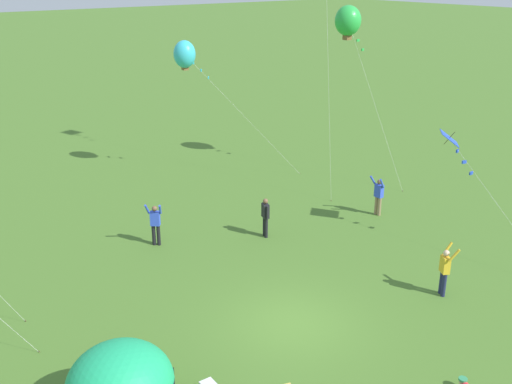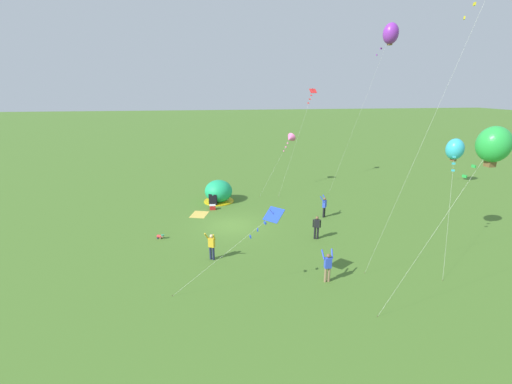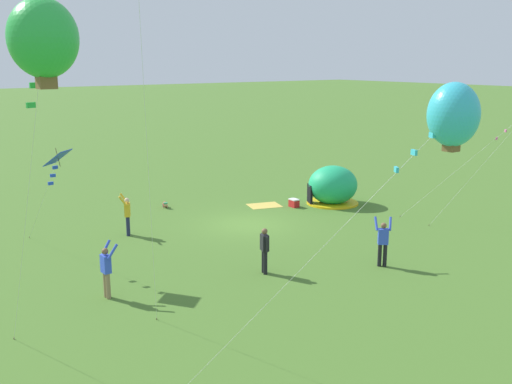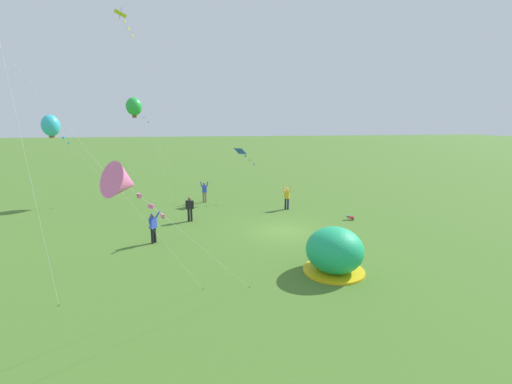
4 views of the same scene
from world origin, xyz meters
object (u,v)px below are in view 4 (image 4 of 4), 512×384
(person_center_field, at_px, (204,191))
(kite_blue, at_px, (243,153))
(kite_yellow, at_px, (123,20))
(kite_pink, at_px, (124,183))
(person_flying_kite, at_px, (287,197))
(kite_green, at_px, (134,106))
(person_arms_raised, at_px, (153,226))
(cooler_box, at_px, (329,249))
(person_strolling, at_px, (190,208))
(toddler_crawling, at_px, (350,217))
(kite_cyan, at_px, (51,126))
(popup_tent, at_px, (335,251))

(person_center_field, height_order, kite_blue, kite_blue)
(kite_yellow, height_order, kite_blue, kite_yellow)
(person_center_field, relative_size, kite_pink, 0.33)
(person_flying_kite, distance_m, kite_green, 15.60)
(person_flying_kite, xyz_separation_m, person_arms_raised, (-6.12, 9.53, 0.00))
(cooler_box, xyz_separation_m, person_strolling, (7.37, 7.21, 0.74))
(cooler_box, bearing_deg, toddler_crawling, -34.63)
(person_flying_kite, relative_size, person_center_field, 1.00)
(person_arms_raised, bearing_deg, cooler_box, -109.56)
(person_flying_kite, relative_size, kite_cyan, 0.26)
(toddler_crawling, xyz_separation_m, person_center_field, (7.30, 9.90, 0.82))
(person_arms_raised, relative_size, kite_green, 0.21)
(kite_blue, bearing_deg, kite_cyan, 108.36)
(person_center_field, bearing_deg, person_flying_kite, -119.50)
(kite_green, bearing_deg, person_strolling, -152.68)
(cooler_box, distance_m, person_strolling, 10.34)
(kite_pink, bearing_deg, cooler_box, -52.05)
(person_strolling, relative_size, person_flying_kite, 0.91)
(person_arms_raised, height_order, kite_blue, kite_blue)
(person_arms_raised, relative_size, kite_cyan, 0.26)
(cooler_box, bearing_deg, kite_blue, 11.15)
(toddler_crawling, distance_m, person_flying_kite, 5.25)
(person_arms_raised, bearing_deg, toddler_crawling, -79.71)
(kite_green, distance_m, kite_blue, 10.42)
(kite_green, bearing_deg, kite_cyan, 150.49)
(cooler_box, distance_m, kite_pink, 12.08)
(person_flying_kite, bearing_deg, popup_tent, 175.22)
(person_arms_raised, relative_size, kite_yellow, 0.12)
(person_flying_kite, bearing_deg, cooler_box, 178.11)
(person_strolling, relative_size, kite_cyan, 0.24)
(kite_pink, bearing_deg, popup_tent, -60.18)
(person_arms_raised, height_order, kite_cyan, kite_cyan)
(person_strolling, distance_m, kite_blue, 8.11)
(kite_yellow, relative_size, kite_cyan, 2.14)
(popup_tent, height_order, toddler_crawling, popup_tent)
(kite_yellow, bearing_deg, toddler_crawling, -118.70)
(toddler_crawling, relative_size, kite_green, 0.06)
(kite_cyan, bearing_deg, popup_tent, -125.77)
(kite_pink, bearing_deg, person_strolling, -5.91)
(kite_cyan, xyz_separation_m, kite_pink, (-15.61, -7.28, -1.33))
(person_arms_raised, distance_m, kite_green, 14.99)
(person_flying_kite, xyz_separation_m, kite_pink, (-16.15, 8.98, 4.22))
(popup_tent, relative_size, kite_pink, 0.48)
(kite_green, relative_size, kite_yellow, 0.57)
(popup_tent, xyz_separation_m, person_flying_kite, (11.56, -0.97, 0.00))
(popup_tent, bearing_deg, kite_blue, 7.23)
(person_strolling, relative_size, kite_yellow, 0.11)
(person_flying_kite, bearing_deg, kite_yellow, 68.08)
(person_flying_kite, height_order, person_arms_raised, same)
(kite_green, distance_m, kite_pink, 23.37)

